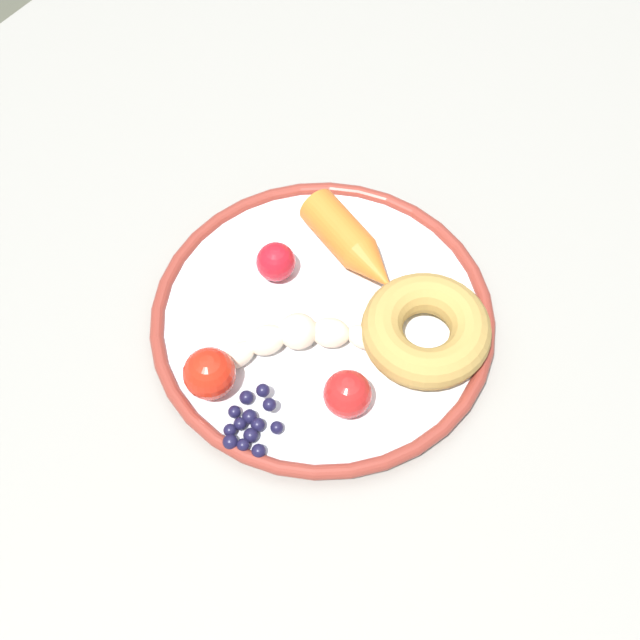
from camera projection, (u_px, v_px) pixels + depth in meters
name	position (u px, v px, depth m)	size (l,w,h in m)	color
ground_plane	(311.00, 558.00, 1.37)	(6.00, 6.00, 0.00)	#505243
dining_table	(306.00, 356.00, 0.83)	(1.15, 0.96, 0.71)	#97968E
plate	(320.00, 322.00, 0.75)	(0.29, 0.29, 0.02)	silver
banana	(299.00, 338.00, 0.72)	(0.10, 0.10, 0.03)	beige
carrot_orange	(352.00, 245.00, 0.76)	(0.07, 0.11, 0.03)	orange
donut	(426.00, 330.00, 0.72)	(0.11, 0.11, 0.03)	#B68E45
blueberry_pile	(250.00, 423.00, 0.69)	(0.06, 0.05, 0.02)	#191638
tomato_near	(276.00, 262.00, 0.75)	(0.03, 0.03, 0.03)	red
tomato_mid	(348.00, 394.00, 0.69)	(0.04, 0.04, 0.04)	red
tomato_far	(210.00, 374.00, 0.69)	(0.04, 0.04, 0.04)	red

